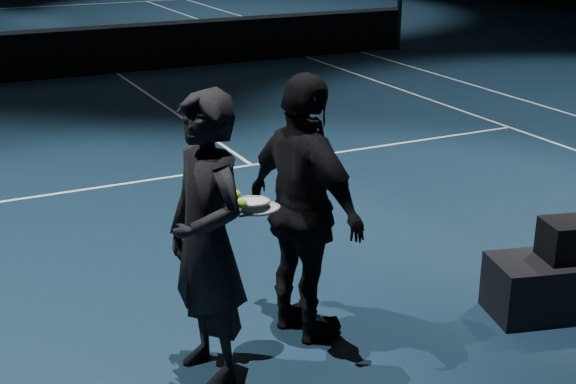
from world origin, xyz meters
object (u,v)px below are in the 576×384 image
player_a (207,240)px  racket_lower (261,209)px  racket_upper (251,201)px  player_b (305,210)px  tennis_balls (237,201)px

player_a → racket_lower: size_ratio=2.93×
player_a → racket_upper: 0.43m
player_b → player_a: bearing=91.4°
racket_lower → tennis_balls: 0.22m
player_a → tennis_balls: player_a is taller
racket_upper → tennis_balls: tennis_balls is taller
racket_lower → player_a: bearing=-180.0°
player_b → racket_lower: bearing=91.4°
racket_lower → tennis_balls: tennis_balls is taller
player_a → player_b: same height
player_a → tennis_balls: (0.25, 0.07, 0.21)m
player_a → racket_lower: 0.46m
player_b → racket_upper: (-0.45, -0.07, 0.16)m
racket_upper → tennis_balls: (-0.13, -0.07, 0.05)m
tennis_balls → player_b: bearing=13.6°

